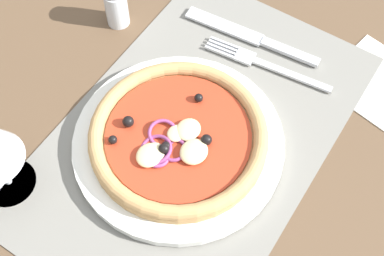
{
  "coord_description": "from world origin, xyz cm",
  "views": [
    {
      "loc": [
        -28.37,
        -17.91,
        57.88
      ],
      "look_at": [
        -0.81,
        0.0,
        2.63
      ],
      "focal_mm": 49.83,
      "sensor_mm": 36.0,
      "label": 1
    }
  ],
  "objects": [
    {
      "name": "fork",
      "position": [
        13.87,
        -1.56,
        0.62
      ],
      "size": [
        3.46,
        18.06,
        0.44
      ],
      "rotation": [
        0.0,
        0.0,
        1.68
      ],
      "color": "silver",
      "rests_on": "placemat"
    },
    {
      "name": "knife",
      "position": [
        17.09,
        1.98,
        0.65
      ],
      "size": [
        3.36,
        20.07,
        0.62
      ],
      "rotation": [
        0.0,
        0.0,
        1.66
      ],
      "color": "silver",
      "rests_on": "placemat"
    },
    {
      "name": "pizza",
      "position": [
        -2.78,
        0.74,
        2.73
      ],
      "size": [
        21.57,
        21.57,
        2.69
      ],
      "color": "tan",
      "rests_on": "plate"
    },
    {
      "name": "plate",
      "position": [
        -2.69,
        0.74,
        1.02
      ],
      "size": [
        25.87,
        25.87,
        1.23
      ],
      "primitive_type": "cylinder",
      "color": "silver",
      "rests_on": "placemat"
    },
    {
      "name": "pepper_shaker",
      "position": [
        9.71,
        19.38,
        3.25
      ],
      "size": [
        3.2,
        3.2,
        6.7
      ],
      "color": "silver",
      "rests_on": "ground_plane"
    },
    {
      "name": "placemat",
      "position": [
        0.0,
        0.0,
        0.2
      ],
      "size": [
        47.93,
        30.46,
        0.4
      ],
      "primitive_type": "cube",
      "color": "slate",
      "rests_on": "ground_plane"
    },
    {
      "name": "napkin",
      "position": [
        19.99,
        -15.69,
        0.18
      ],
      "size": [
        13.55,
        12.61,
        0.36
      ],
      "primitive_type": "cube",
      "rotation": [
        0.0,
        0.0,
        -0.19
      ],
      "color": "silver",
      "rests_on": "ground_plane"
    },
    {
      "name": "ground_plane",
      "position": [
        0.0,
        0.0,
        -1.2
      ],
      "size": [
        190.0,
        140.0,
        2.4
      ],
      "primitive_type": "cube",
      "color": "brown"
    }
  ]
}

